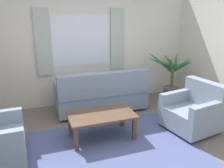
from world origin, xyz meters
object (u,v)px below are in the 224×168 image
Objects in this scene: armchair_right at (193,111)px; potted_plant at (171,77)px; coffee_table at (102,117)px; couch at (102,95)px.

potted_plant reaches higher than armchair_right.
coffee_table is at bearing -108.66° from armchair_right.
couch is 1.83m from potted_plant.
couch is at bearing 72.87° from coffee_table.
potted_plant is at bearing -175.54° from couch.
armchair_right is 0.79× the size of potted_plant.
couch is 1.73× the size of coffee_table.
armchair_right is (1.32, -1.34, -0.01)m from couch.
potted_plant is (1.81, 0.14, 0.20)m from couch.
potted_plant is at bearing 29.62° from coffee_table.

